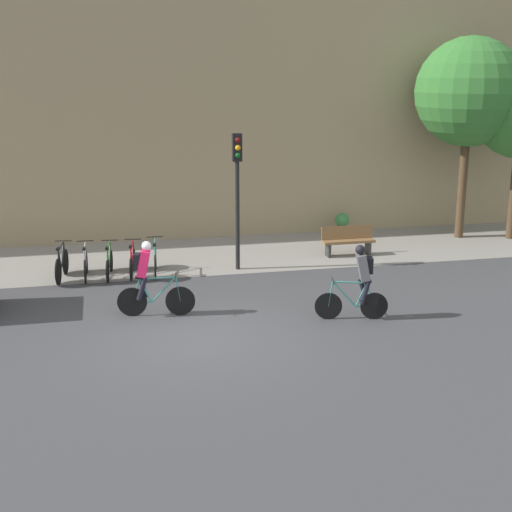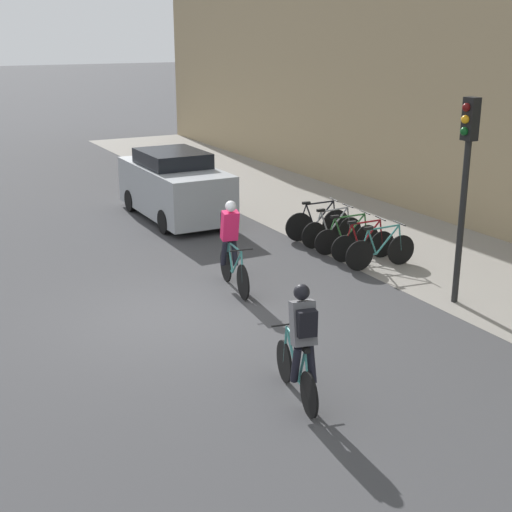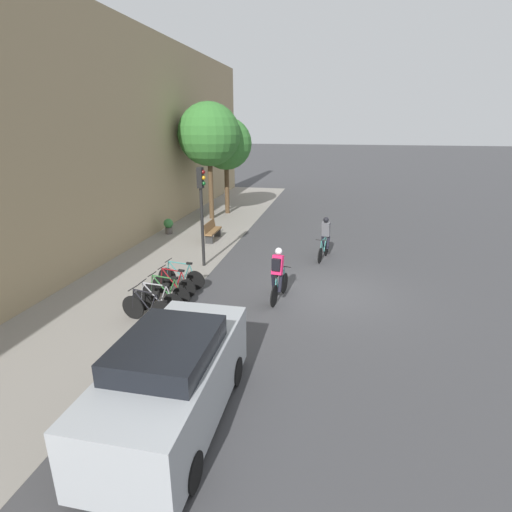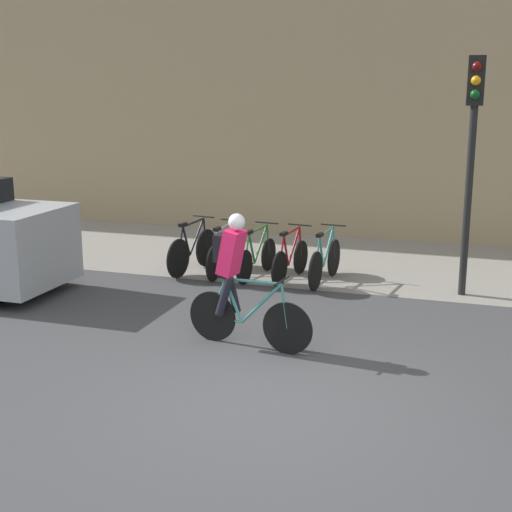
% 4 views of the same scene
% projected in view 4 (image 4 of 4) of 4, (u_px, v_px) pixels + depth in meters
% --- Properties ---
extents(ground, '(200.00, 200.00, 0.00)m').
position_uv_depth(ground, '(272.00, 404.00, 7.76)').
color(ground, '#3D3D3F').
extents(kerb_strip, '(44.00, 4.50, 0.01)m').
position_uv_depth(kerb_strip, '(371.00, 262.00, 14.00)').
color(kerb_strip, gray).
rests_on(kerb_strip, ground).
extents(building_facade, '(44.00, 0.60, 9.60)m').
position_uv_depth(building_facade, '(398.00, 18.00, 15.25)').
color(building_facade, '#9E8966').
rests_on(building_facade, ground).
extents(cyclist_pink, '(1.78, 0.53, 1.79)m').
position_uv_depth(cyclist_pink, '(237.00, 277.00, 9.33)').
color(cyclist_pink, black).
rests_on(cyclist_pink, ground).
extents(parked_bike_0, '(0.46, 1.69, 0.99)m').
position_uv_depth(parked_bike_0, '(193.00, 250.00, 13.22)').
color(parked_bike_0, black).
rests_on(parked_bike_0, ground).
extents(parked_bike_1, '(0.46, 1.66, 0.96)m').
position_uv_depth(parked_bike_1, '(224.00, 254.00, 13.04)').
color(parked_bike_1, black).
rests_on(parked_bike_1, ground).
extents(parked_bike_2, '(0.46, 1.66, 0.94)m').
position_uv_depth(parked_bike_2, '(257.00, 257.00, 12.85)').
color(parked_bike_2, black).
rests_on(parked_bike_2, ground).
extents(parked_bike_3, '(0.46, 1.58, 0.94)m').
position_uv_depth(parked_bike_3, '(290.00, 259.00, 12.66)').
color(parked_bike_3, black).
rests_on(parked_bike_3, ground).
extents(parked_bike_4, '(0.46, 1.73, 0.97)m').
position_uv_depth(parked_bike_4, '(325.00, 261.00, 12.47)').
color(parked_bike_4, black).
rests_on(parked_bike_4, ground).
extents(traffic_light_pole, '(0.26, 0.30, 3.84)m').
position_uv_depth(traffic_light_pole, '(473.00, 134.00, 11.22)').
color(traffic_light_pole, black).
rests_on(traffic_light_pole, ground).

